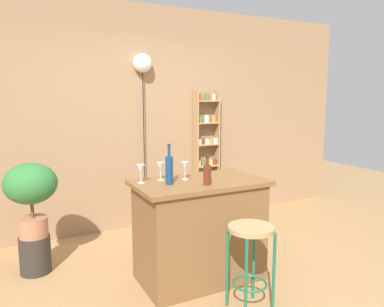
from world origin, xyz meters
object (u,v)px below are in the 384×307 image
(spice_shelf, at_px, (207,154))
(wine_glass_right, at_px, (185,167))
(plant_stool, at_px, (35,254))
(pendant_globe_light, at_px, (143,65))
(bottle_vinegar, at_px, (207,174))
(wine_glass_left, at_px, (141,170))
(bottle_olive_oil, at_px, (169,169))
(potted_plant, at_px, (31,190))
(wine_glass_center, at_px, (160,167))
(bar_stool, at_px, (251,247))

(spice_shelf, height_order, wine_glass_right, spice_shelf)
(plant_stool, bearing_deg, pendant_globe_light, 27.74)
(bottle_vinegar, distance_m, wine_glass_left, 0.58)
(plant_stool, xyz_separation_m, wine_glass_left, (0.85, -0.67, 0.87))
(bottle_olive_oil, height_order, wine_glass_right, bottle_olive_oil)
(bottle_vinegar, bearing_deg, potted_plant, 143.64)
(bottle_vinegar, relative_size, wine_glass_left, 1.51)
(wine_glass_right, relative_size, pendant_globe_light, 0.07)
(wine_glass_center, relative_size, pendant_globe_light, 0.07)
(spice_shelf, height_order, wine_glass_center, spice_shelf)
(spice_shelf, relative_size, bottle_olive_oil, 5.08)
(bar_stool, xyz_separation_m, pendant_globe_light, (-0.08, 2.18, 1.54))
(potted_plant, xyz_separation_m, wine_glass_left, (0.85, -0.67, 0.23))
(bar_stool, distance_m, potted_plant, 2.08)
(potted_plant, distance_m, bottle_vinegar, 1.67)
(potted_plant, bearing_deg, wine_glass_center, -31.53)
(bottle_olive_oil, xyz_separation_m, wine_glass_left, (-0.20, 0.15, -0.01))
(plant_stool, relative_size, pendant_globe_light, 0.16)
(bottle_vinegar, distance_m, wine_glass_right, 0.28)
(wine_glass_center, bearing_deg, spice_shelf, 47.57)
(bottle_vinegar, bearing_deg, plant_stool, 143.64)
(bottle_olive_oil, distance_m, wine_glass_center, 0.18)
(bottle_olive_oil, bearing_deg, bottle_vinegar, -30.14)
(spice_shelf, relative_size, wine_glass_right, 10.76)
(spice_shelf, xyz_separation_m, potted_plant, (-2.27, -0.70, -0.08))
(bottle_vinegar, bearing_deg, wine_glass_center, 130.32)
(potted_plant, bearing_deg, bottle_vinegar, -36.36)
(potted_plant, relative_size, wine_glass_left, 4.31)
(pendant_globe_light, bearing_deg, wine_glass_right, -94.98)
(bar_stool, height_order, pendant_globe_light, pendant_globe_light)
(bar_stool, height_order, plant_stool, bar_stool)
(spice_shelf, bearing_deg, wine_glass_center, -132.43)
(wine_glass_center, distance_m, wine_glass_right, 0.22)
(wine_glass_left, height_order, wine_glass_right, same)
(bar_stool, xyz_separation_m, wine_glass_right, (-0.20, 0.74, 0.53))
(wine_glass_left, bearing_deg, bottle_olive_oil, -37.11)
(bar_stool, distance_m, wine_glass_right, 0.93)
(potted_plant, xyz_separation_m, wine_glass_center, (1.04, -0.64, 0.23))
(spice_shelf, relative_size, potted_plant, 2.50)
(wine_glass_center, bearing_deg, plant_stool, 148.47)
(plant_stool, xyz_separation_m, bottle_olive_oil, (1.05, -0.82, 0.88))
(wine_glass_center, relative_size, wine_glass_right, 1.00)
(spice_shelf, height_order, plant_stool, spice_shelf)
(bottle_olive_oil, distance_m, pendant_globe_light, 1.86)
(potted_plant, distance_m, pendant_globe_light, 1.99)
(bar_stool, distance_m, spice_shelf, 2.33)
(wine_glass_center, bearing_deg, pendant_globe_light, 76.26)
(bar_stool, relative_size, plant_stool, 1.91)
(bottle_olive_oil, bearing_deg, wine_glass_center, 92.53)
(bottle_vinegar, bearing_deg, bar_stool, -75.46)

